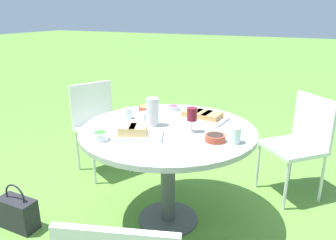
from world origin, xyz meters
The scene contains 16 objects.
ground_plane centered at (0.00, 0.00, 0.00)m, with size 40.00×40.00×0.00m, color #5B8C38.
dining_table centered at (0.00, 0.00, 0.66)m, with size 1.26×1.26×0.77m.
chair_near_left centered at (1.02, -0.50, 0.52)m, with size 0.57×0.58×0.89m.
chair_far_back centered at (-0.85, -0.87, 0.52)m, with size 0.61×0.61×0.89m.
water_pitcher centered at (0.12, 0.00, 0.87)m, with size 0.10×0.09×0.21m.
wine_glass centered at (-0.18, 0.00, 0.89)m, with size 0.07×0.07×0.17m.
platter_bread_main centered at (0.12, 0.25, 0.80)m, with size 0.37×0.30×0.08m.
platter_charcuterie centered at (-0.15, -0.29, 0.80)m, with size 0.38×0.27×0.06m.
bowl_fries centered at (0.32, -0.27, 0.80)m, with size 0.14×0.14×0.06m.
bowl_salad centered at (0.29, 0.40, 0.80)m, with size 0.10×0.10×0.06m.
bowl_olives centered at (-0.38, 0.09, 0.79)m, with size 0.13×0.13×0.04m.
bowl_dip_red centered at (0.15, -0.42, 0.79)m, with size 0.09×0.09×0.04m.
bowl_dip_cream centered at (0.24, -0.10, 0.80)m, with size 0.10×0.10×0.06m.
cup_water_near centered at (0.38, -0.06, 0.81)m, with size 0.06×0.06×0.08m.
cup_water_far centered at (-0.50, 0.07, 0.82)m, with size 0.08×0.08×0.10m.
handbag centered at (0.97, 0.58, 0.13)m, with size 0.30×0.14×0.37m.
Camera 1 is at (-0.96, 1.98, 1.56)m, focal length 35.00 mm.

